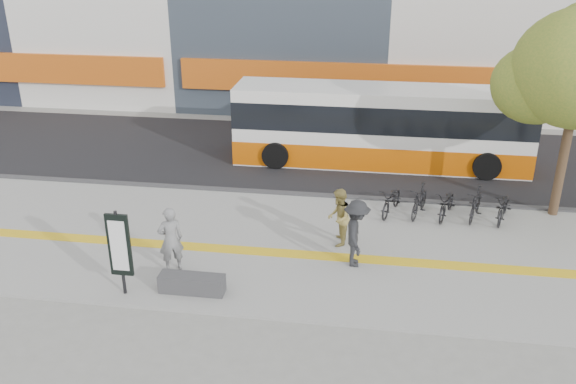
# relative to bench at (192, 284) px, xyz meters

# --- Properties ---
(ground) EXTENTS (120.00, 120.00, 0.00)m
(ground) POSITION_rel_bench_xyz_m (2.60, 1.20, -0.30)
(ground) COLOR slate
(ground) RESTS_ON ground
(sidewalk) EXTENTS (40.00, 7.00, 0.08)m
(sidewalk) POSITION_rel_bench_xyz_m (2.60, 2.70, -0.27)
(sidewalk) COLOR gray
(sidewalk) RESTS_ON ground
(tactile_strip) EXTENTS (40.00, 0.45, 0.01)m
(tactile_strip) POSITION_rel_bench_xyz_m (2.60, 2.20, -0.22)
(tactile_strip) COLOR gold
(tactile_strip) RESTS_ON sidewalk
(street) EXTENTS (40.00, 8.00, 0.06)m
(street) POSITION_rel_bench_xyz_m (2.60, 10.20, -0.28)
(street) COLOR black
(street) RESTS_ON ground
(curb) EXTENTS (40.00, 0.25, 0.14)m
(curb) POSITION_rel_bench_xyz_m (2.60, 6.20, -0.23)
(curb) COLOR #343437
(curb) RESTS_ON ground
(bench) EXTENTS (1.60, 0.45, 0.45)m
(bench) POSITION_rel_bench_xyz_m (0.00, 0.00, 0.00)
(bench) COLOR #343437
(bench) RESTS_ON sidewalk
(signboard) EXTENTS (0.55, 0.10, 2.20)m
(signboard) POSITION_rel_bench_xyz_m (-1.60, -0.31, 1.06)
(signboard) COLOR black
(signboard) RESTS_ON sidewalk
(bus) EXTENTS (10.78, 2.56, 2.87)m
(bus) POSITION_rel_bench_xyz_m (4.39, 9.70, 1.11)
(bus) COLOR silver
(bus) RESTS_ON street
(bicycle_row) EXTENTS (4.42, 1.77, 0.97)m
(bicycle_row) POSITION_rel_bench_xyz_m (6.50, 5.20, 0.23)
(bicycle_row) COLOR black
(bicycle_row) RESTS_ON sidewalk
(seated_woman) EXTENTS (0.77, 0.69, 1.76)m
(seated_woman) POSITION_rel_bench_xyz_m (-0.80, 0.94, 0.66)
(seated_woman) COLOR black
(seated_woman) RESTS_ON sidewalk
(pedestrian_tan) EXTENTS (0.63, 0.80, 1.64)m
(pedestrian_tan) POSITION_rel_bench_xyz_m (3.33, 2.97, 0.60)
(pedestrian_tan) COLOR olive
(pedestrian_tan) RESTS_ON sidewalk
(pedestrian_dark) EXTENTS (0.77, 1.23, 1.82)m
(pedestrian_dark) POSITION_rel_bench_xyz_m (3.86, 1.90, 0.69)
(pedestrian_dark) COLOR black
(pedestrian_dark) RESTS_ON sidewalk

